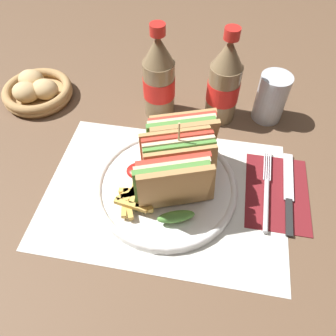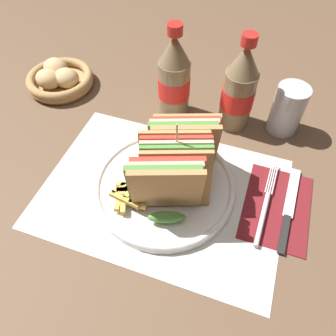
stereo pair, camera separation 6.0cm
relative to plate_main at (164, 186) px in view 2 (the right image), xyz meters
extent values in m
plane|color=brown|center=(0.01, -0.02, -0.01)|extent=(4.00, 4.00, 0.00)
cube|color=silver|center=(0.00, -0.01, -0.01)|extent=(0.44, 0.31, 0.00)
cylinder|color=white|center=(0.00, 0.00, 0.00)|extent=(0.26, 0.26, 0.01)
torus|color=white|center=(0.00, 0.00, 0.00)|extent=(0.26, 0.26, 0.01)
cube|color=tan|center=(0.02, -0.05, 0.07)|extent=(0.12, 0.07, 0.12)
cube|color=#518E3D|center=(0.02, -0.04, 0.07)|extent=(0.12, 0.07, 0.12)
cube|color=beige|center=(0.02, -0.04, 0.07)|extent=(0.12, 0.07, 0.12)
cube|color=red|center=(0.01, -0.03, 0.07)|extent=(0.12, 0.07, 0.12)
cube|color=tan|center=(0.01, -0.02, 0.06)|extent=(0.12, 0.07, 0.12)
ellipsoid|color=#518E3D|center=(0.03, -0.07, 0.02)|extent=(0.07, 0.04, 0.02)
cube|color=tan|center=(0.03, -0.02, 0.06)|extent=(0.12, 0.07, 0.12)
cube|color=#518E3D|center=(0.03, -0.01, 0.07)|extent=(0.12, 0.07, 0.12)
cube|color=beige|center=(0.02, -0.01, 0.07)|extent=(0.12, 0.07, 0.12)
cube|color=red|center=(0.02, 0.00, 0.07)|extent=(0.12, 0.07, 0.12)
cube|color=tan|center=(0.02, 0.01, 0.07)|extent=(0.12, 0.07, 0.12)
ellipsoid|color=#518E3D|center=(0.03, -0.02, 0.02)|extent=(0.07, 0.04, 0.02)
cube|color=tan|center=(0.02, 0.04, 0.07)|extent=(0.12, 0.07, 0.12)
cube|color=#518E3D|center=(0.02, 0.05, 0.07)|extent=(0.12, 0.07, 0.12)
cube|color=beige|center=(0.02, 0.06, 0.07)|extent=(0.12, 0.07, 0.12)
cube|color=red|center=(0.01, 0.07, 0.07)|extent=(0.12, 0.07, 0.12)
cube|color=tan|center=(0.01, 0.08, 0.06)|extent=(0.12, 0.07, 0.12)
ellipsoid|color=#518E3D|center=(0.03, 0.03, 0.02)|extent=(0.07, 0.04, 0.02)
cylinder|color=tan|center=(0.02, 0.00, 0.09)|extent=(0.00, 0.00, 0.15)
cube|color=gold|center=(-0.03, -0.04, 0.01)|extent=(0.05, 0.04, 0.01)
cube|color=gold|center=(-0.02, -0.03, 0.01)|extent=(0.01, 0.07, 0.01)
cube|color=gold|center=(-0.06, -0.06, 0.01)|extent=(0.02, 0.05, 0.01)
cube|color=gold|center=(-0.06, -0.06, 0.01)|extent=(0.03, 0.06, 0.01)
cube|color=gold|center=(-0.06, -0.03, 0.01)|extent=(0.05, 0.02, 0.01)
cube|color=gold|center=(-0.05, -0.04, 0.02)|extent=(0.06, 0.05, 0.01)
cube|color=gold|center=(-0.03, -0.03, 0.02)|extent=(0.04, 0.05, 0.01)
cube|color=gold|center=(-0.04, -0.01, 0.02)|extent=(0.04, 0.06, 0.01)
cube|color=gold|center=(-0.04, -0.03, 0.02)|extent=(0.02, 0.08, 0.01)
cube|color=gold|center=(-0.05, -0.07, 0.02)|extent=(0.06, 0.02, 0.01)
cube|color=gold|center=(-0.05, -0.03, 0.02)|extent=(0.01, 0.06, 0.01)
cube|color=gold|center=(-0.02, -0.04, 0.02)|extent=(0.05, 0.03, 0.01)
cube|color=gold|center=(-0.05, -0.04, 0.02)|extent=(0.03, 0.05, 0.01)
cube|color=gold|center=(-0.05, -0.04, 0.02)|extent=(0.05, 0.03, 0.01)
cube|color=gold|center=(-0.03, -0.05, 0.02)|extent=(0.03, 0.05, 0.01)
ellipsoid|color=maroon|center=(-0.05, 0.01, 0.02)|extent=(0.05, 0.04, 0.02)
cube|color=maroon|center=(0.21, 0.03, -0.01)|extent=(0.12, 0.17, 0.00)
cylinder|color=silver|center=(0.18, -0.01, 0.00)|extent=(0.01, 0.11, 0.01)
cylinder|color=silver|center=(0.18, 0.09, 0.00)|extent=(0.01, 0.07, 0.00)
cylinder|color=silver|center=(0.19, 0.09, 0.00)|extent=(0.01, 0.07, 0.00)
cylinder|color=silver|center=(0.19, 0.09, 0.00)|extent=(0.01, 0.07, 0.00)
cylinder|color=silver|center=(0.19, 0.08, 0.00)|extent=(0.01, 0.07, 0.00)
cube|color=black|center=(0.22, -0.03, 0.00)|extent=(0.01, 0.08, 0.00)
cube|color=silver|center=(0.23, 0.07, 0.00)|extent=(0.02, 0.11, 0.00)
cylinder|color=#7A6647|center=(-0.05, 0.21, 0.05)|extent=(0.07, 0.07, 0.13)
cylinder|color=red|center=(-0.05, 0.21, 0.06)|extent=(0.07, 0.07, 0.05)
cone|color=#7A6647|center=(-0.05, 0.21, 0.15)|extent=(0.06, 0.06, 0.06)
cylinder|color=red|center=(-0.05, 0.21, 0.19)|extent=(0.03, 0.03, 0.02)
cylinder|color=#7A6647|center=(0.08, 0.22, 0.05)|extent=(0.07, 0.07, 0.13)
cylinder|color=red|center=(0.08, 0.22, 0.06)|extent=(0.07, 0.07, 0.05)
cone|color=#7A6647|center=(0.08, 0.22, 0.15)|extent=(0.06, 0.06, 0.06)
cylinder|color=red|center=(0.08, 0.22, 0.19)|extent=(0.03, 0.03, 0.02)
cylinder|color=silver|center=(0.19, 0.24, 0.04)|extent=(0.07, 0.07, 0.11)
cylinder|color=black|center=(0.19, 0.24, 0.01)|extent=(0.06, 0.06, 0.04)
cylinder|color=#AD8451|center=(-0.35, 0.21, 0.00)|extent=(0.15, 0.15, 0.01)
torus|color=#AD8451|center=(-0.35, 0.21, 0.00)|extent=(0.16, 0.16, 0.02)
torus|color=#AD8451|center=(-0.35, 0.21, 0.01)|extent=(0.16, 0.16, 0.02)
ellipsoid|color=tan|center=(-0.32, 0.20, 0.02)|extent=(0.06, 0.05, 0.05)
ellipsoid|color=tan|center=(-0.37, 0.23, 0.02)|extent=(0.06, 0.05, 0.05)
ellipsoid|color=tan|center=(-0.36, 0.18, 0.02)|extent=(0.06, 0.05, 0.05)
camera|label=1|loc=(0.07, -0.35, 0.50)|focal=35.00mm
camera|label=2|loc=(0.12, -0.33, 0.50)|focal=35.00mm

